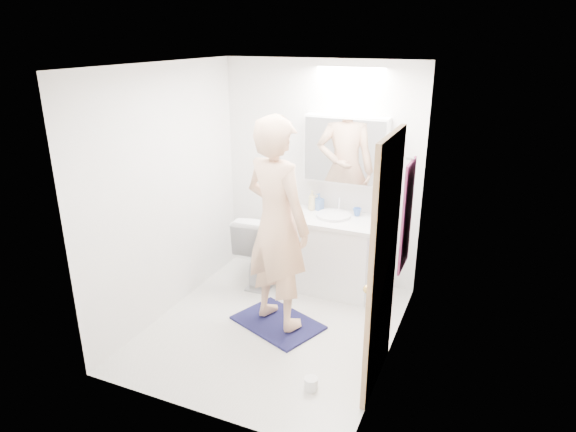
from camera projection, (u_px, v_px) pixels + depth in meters
The scene contains 23 objects.
floor at pixel (273, 327), 4.77m from camera, with size 2.50×2.50×0.00m, color silver.
ceiling at pixel (270, 65), 3.94m from camera, with size 2.50×2.50×0.00m, color white.
wall_back at pixel (320, 173), 5.43m from camera, with size 2.50×2.50×0.00m, color white.
wall_front at pixel (191, 266), 3.28m from camera, with size 2.50×2.50×0.00m, color white.
wall_left at pixel (167, 193), 4.76m from camera, with size 2.50×2.50×0.00m, color white.
wall_right at pixel (397, 226), 3.95m from camera, with size 2.50×2.50×0.00m, color white.
vanity_cabinet at pixel (331, 255), 5.37m from camera, with size 0.90×0.55×0.78m, color white.
countertop at pixel (332, 219), 5.23m from camera, with size 0.95×0.58×0.04m, color white.
sink_basin at pixel (333, 215), 5.25m from camera, with size 0.36×0.36×0.03m, color silver.
faucet at pixel (339, 204), 5.39m from camera, with size 0.02×0.02×0.16m, color white.
medicine_cabinet at pixel (346, 150), 5.15m from camera, with size 0.88×0.14×0.70m, color white.
mirror_panel at pixel (343, 152), 5.09m from camera, with size 0.84×0.01×0.66m, color silver.
toilet at pixel (265, 247), 5.54m from camera, with size 0.46×0.80×0.82m, color silver.
bath_rug at pixel (278, 323), 4.81m from camera, with size 0.80×0.55×0.02m, color #13173D.
person at pixel (277, 224), 4.47m from camera, with size 0.72×0.47×1.96m, color #E3AF88.
door at pixel (383, 266), 3.72m from camera, with size 0.04×0.80×2.00m, color #A27A51.
door_knob at pixel (367, 289), 3.49m from camera, with size 0.06×0.06×0.06m, color gold.
towel at pixel (407, 216), 4.46m from camera, with size 0.02×0.42×1.00m, color #13183D.
towel_hook at pixel (410, 159), 4.29m from camera, with size 0.02×0.02×0.07m, color silver.
soap_bottle_a at pixel (312, 200), 5.42m from camera, with size 0.08×0.08×0.22m, color #D4C489.
soap_bottle_b at pixel (319, 202), 5.43m from camera, with size 0.08×0.09×0.19m, color #577CBB.
toothbrush_cup at pixel (357, 212), 5.27m from camera, with size 0.09×0.09×0.08m, color #3E69BA.
toilet_paper_roll at pixel (311, 384), 3.92m from camera, with size 0.11×0.11×0.10m, color white.
Camera 1 is at (1.76, -3.72, 2.63)m, focal length 31.20 mm.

